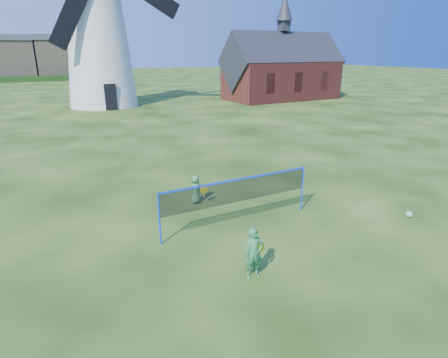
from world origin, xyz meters
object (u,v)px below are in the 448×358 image
windmill (97,32)px  chapel (282,71)px  player_girl (254,253)px  badminton_net (238,191)px  player_boy (196,189)px  play_ball (409,214)px

windmill → chapel: (18.67, -3.59, -3.74)m
player_girl → badminton_net: bearing=74.1°
windmill → badminton_net: windmill is taller
player_boy → chapel: bearing=-146.3°
chapel → player_boy: chapel is taller
player_girl → player_boy: 4.86m
chapel → play_ball: (-15.11, -27.51, -2.93)m
badminton_net → play_ball: 5.75m
chapel → play_ball: bearing=-118.8°
windmill → badminton_net: bearing=-93.3°
windmill → player_girl: size_ratio=15.47×
chapel → player_girl: 35.26m
chapel → badminton_net: 32.58m
badminton_net → player_boy: (-0.41, 2.27, -0.62)m
player_girl → player_boy: bearing=88.9°
badminton_net → player_girl: badminton_net is taller
chapel → play_ball: size_ratio=58.09×
player_girl → play_ball: size_ratio=5.80×
chapel → badminton_net: chapel is taller
player_boy → play_ball: (5.65, -4.41, -0.41)m
windmill → player_girl: bearing=-94.9°
windmill → play_ball: (3.56, -31.11, -6.67)m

